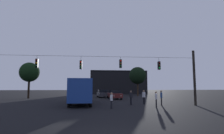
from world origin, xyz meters
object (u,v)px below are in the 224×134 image
Objects in this scene: car_far_left at (102,93)px; tree_left_silhouette at (138,76)px; tree_behind_building at (29,72)px; pedestrian_near_bus at (144,96)px; car_near_right at (115,94)px; pedestrian_crossing_center at (111,100)px; city_bus at (81,89)px; pedestrian_crossing_left at (156,98)px; pedestrian_crossing_right at (161,97)px; pedestrian_trailing at (131,97)px.

tree_left_silhouette is (8.48, 5.46, 3.90)m from car_far_left.
car_far_left is at bearing 5.13° from tree_behind_building.
tree_left_silhouette is (4.13, 19.93, 3.72)m from pedestrian_near_bus.
car_near_right is 16.46m from tree_behind_building.
pedestrian_crossing_center is (-0.07, -18.58, 0.08)m from car_far_left.
car_near_right is at bearing -69.11° from car_far_left.
city_bus is 6.69× the size of pedestrian_crossing_left.
tree_behind_building reaches higher than pedestrian_crossing_right.
pedestrian_crossing_left is 25.08m from tree_behind_building.
tree_behind_building is (-22.15, -6.69, 0.09)m from tree_left_silhouette.
city_bus is 1.66× the size of tree_left_silhouette.
pedestrian_trailing is at bearing 53.36° from pedestrian_crossing_center.
pedestrian_crossing_right is 2.21m from pedestrian_near_bus.
pedestrian_trailing is at bearing -79.95° from car_far_left.
pedestrian_near_bus reaches higher than pedestrian_crossing_left.
pedestrian_crossing_right is at bearing -18.26° from city_bus.
city_bus is 13.29m from car_far_left.
tree_left_silhouette reaches higher than pedestrian_crossing_right.
pedestrian_crossing_right is at bearing 23.65° from pedestrian_crossing_center.
pedestrian_near_bus is at bearing -36.31° from tree_behind_building.
tree_behind_building is at bearing 131.44° from city_bus.
city_bus is 2.50× the size of car_near_right.
car_far_left is (3.48, 12.78, -1.07)m from city_bus.
pedestrian_crossing_right reaches higher than pedestrian_crossing_center.
tree_left_silhouette is at bearing 57.45° from car_near_right.
car_near_right is at bearing 94.42° from pedestrian_trailing.
pedestrian_crossing_right is 0.26× the size of tree_behind_building.
tree_left_silhouette is (6.61, 10.35, 3.90)m from car_near_right.
pedestrian_crossing_left is at bearing -77.52° from car_near_right.
tree_left_silhouette is at bearing 83.44° from pedestrian_crossing_right.
pedestrian_crossing_center is at bearing -90.23° from car_far_left.
city_bus reaches higher than pedestrian_trailing.
car_near_right is at bearing 81.92° from pedestrian_crossing_center.
pedestrian_trailing is at bearing 163.71° from pedestrian_crossing_right.
city_bus is at bearing 160.68° from pedestrian_trailing.
tree_behind_building is at bearing 143.29° from pedestrian_crossing_right.
tree_behind_building reaches higher than pedestrian_crossing_center.
pedestrian_crossing_center is at bearing -59.61° from city_bus.
tree_left_silhouette reaches higher than pedestrian_near_bus.
city_bus is 6.66× the size of pedestrian_trailing.
pedestrian_near_bus is (7.83, -1.69, -0.89)m from city_bus.
car_near_right is at bearing 55.86° from city_bus.
city_bus reaches higher than pedestrian_crossing_center.
pedestrian_crossing_left reaches higher than car_near_right.
pedestrian_crossing_right is at bearing -96.56° from tree_left_silhouette.
city_bus is 1.68× the size of tree_behind_building.
pedestrian_trailing reaches higher than pedestrian_crossing_center.
tree_left_silhouette is at bearing 74.03° from pedestrian_trailing.
tree_behind_building is at bearing 137.96° from pedestrian_crossing_left.
car_far_left is at bearing 74.78° from city_bus.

